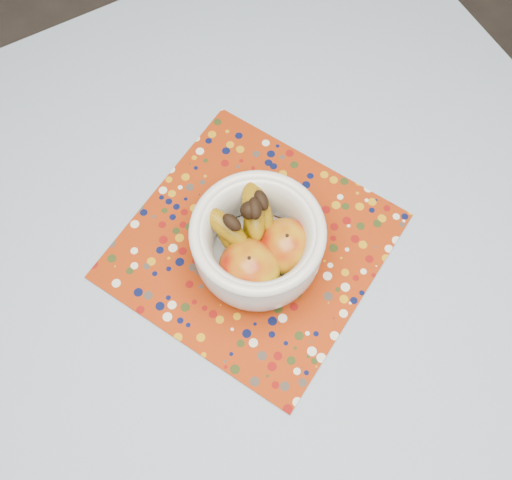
% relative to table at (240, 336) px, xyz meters
% --- Properties ---
extents(table, '(1.20, 1.20, 0.75)m').
position_rel_table_xyz_m(table, '(0.00, 0.00, 0.00)').
color(table, brown).
rests_on(table, ground).
extents(tablecloth, '(1.32, 1.32, 0.01)m').
position_rel_table_xyz_m(tablecloth, '(0.00, 0.00, 0.08)').
color(tablecloth, slate).
rests_on(tablecloth, table).
extents(placemat, '(0.50, 0.50, 0.00)m').
position_rel_table_xyz_m(placemat, '(0.08, 0.10, 0.09)').
color(placemat, maroon).
rests_on(placemat, tablecloth).
extents(fruit_bowl, '(0.19, 0.19, 0.15)m').
position_rel_table_xyz_m(fruit_bowl, '(0.07, 0.07, 0.16)').
color(fruit_bowl, silver).
rests_on(fruit_bowl, placemat).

